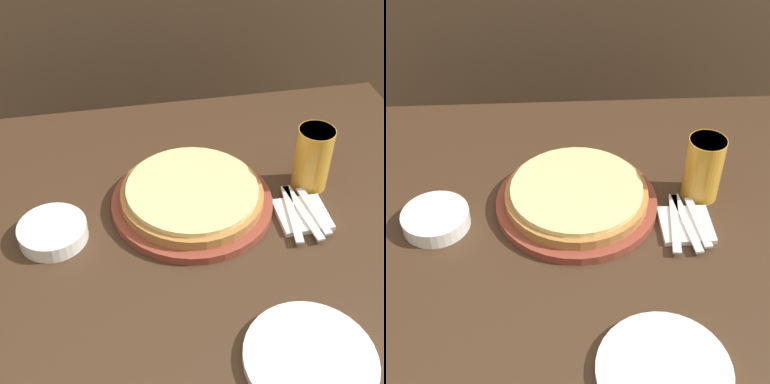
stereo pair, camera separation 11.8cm
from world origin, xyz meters
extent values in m
cube|color=#3D2819|center=(0.00, 0.00, 0.38)|extent=(1.35, 1.01, 0.76)
cylinder|color=brown|center=(0.04, 0.06, 0.77)|extent=(0.36, 0.36, 0.02)
cylinder|color=#A87038|center=(0.04, 0.06, 0.79)|extent=(0.32, 0.32, 0.02)
cylinder|color=#EAD184|center=(0.04, 0.06, 0.81)|extent=(0.29, 0.29, 0.01)
cylinder|color=gold|center=(0.33, 0.08, 0.83)|extent=(0.08, 0.08, 0.15)
cylinder|color=white|center=(0.33, 0.08, 0.90)|extent=(0.08, 0.08, 0.02)
cylinder|color=white|center=(0.17, -0.37, 0.76)|extent=(0.23, 0.23, 0.02)
cylinder|color=white|center=(-0.26, 0.01, 0.77)|extent=(0.14, 0.14, 0.04)
cube|color=white|center=(0.28, -0.02, 0.76)|extent=(0.11, 0.11, 0.01)
cube|color=silver|center=(0.25, -0.02, 0.77)|extent=(0.04, 0.18, 0.00)
cube|color=silver|center=(0.28, -0.02, 0.77)|extent=(0.04, 0.18, 0.00)
cube|color=silver|center=(0.30, -0.02, 0.77)|extent=(0.03, 0.15, 0.00)
camera|label=1|loc=(-0.12, -0.82, 1.57)|focal=50.00mm
camera|label=2|loc=(0.00, -0.83, 1.57)|focal=50.00mm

